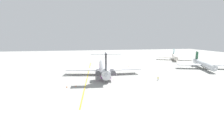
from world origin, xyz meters
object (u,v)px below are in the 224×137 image
at_px(airliner_far_left, 175,57).
at_px(ground_crew_near_nose, 158,78).
at_px(airliner_mid_left, 204,64).
at_px(safety_cone_wingtip, 76,86).
at_px(ground_crew_near_tail, 136,67).
at_px(safety_cone_nose, 129,66).
at_px(main_jetliner, 104,68).
at_px(safety_cone_tail, 67,87).

relative_size(airliner_far_left, ground_crew_near_nose, 15.44).
bearing_deg(airliner_mid_left, safety_cone_wingtip, -53.97).
height_order(airliner_mid_left, safety_cone_wingtip, airliner_mid_left).
distance_m(ground_crew_near_tail, safety_cone_nose, 8.08).
bearing_deg(safety_cone_nose, safety_cone_wingtip, -39.84).
xyz_separation_m(main_jetliner, safety_cone_wingtip, (18.47, -13.76, -3.00)).
relative_size(main_jetliner, airliner_far_left, 1.56).
xyz_separation_m(airliner_mid_left, ground_crew_near_nose, (20.99, -38.96, -1.58)).
bearing_deg(airliner_mid_left, ground_crew_near_nose, -43.38).
distance_m(airliner_mid_left, ground_crew_near_nose, 44.29).
bearing_deg(main_jetliner, ground_crew_near_nose, -121.47).
height_order(ground_crew_near_tail, safety_cone_wingtip, ground_crew_near_tail).
height_order(ground_crew_near_tail, safety_cone_tail, ground_crew_near_tail).
bearing_deg(safety_cone_wingtip, safety_cone_tail, -72.45).
height_order(airliner_far_left, safety_cone_wingtip, airliner_far_left).
height_order(main_jetliner, safety_cone_tail, main_jetliner).
bearing_deg(ground_crew_near_nose, airliner_mid_left, -33.30).
bearing_deg(safety_cone_tail, safety_cone_nose, 138.20).
xyz_separation_m(safety_cone_wingtip, safety_cone_tail, (1.02, -3.24, 0.00)).
bearing_deg(main_jetliner, airliner_mid_left, -78.73).
relative_size(main_jetliner, airliner_mid_left, 1.39).
distance_m(ground_crew_near_nose, safety_cone_tail, 37.71).
height_order(airliner_mid_left, safety_cone_tail, airliner_mid_left).
bearing_deg(airliner_far_left, ground_crew_near_tail, -27.12).
height_order(ground_crew_near_nose, safety_cone_tail, ground_crew_near_nose).
height_order(main_jetliner, ground_crew_near_nose, main_jetliner).
height_order(ground_crew_near_nose, safety_cone_wingtip, ground_crew_near_nose).
xyz_separation_m(airliner_mid_left, safety_cone_wingtip, (23.42, -73.27, -2.39)).
distance_m(airliner_far_left, airliner_mid_left, 41.05).
bearing_deg(safety_cone_wingtip, airliner_far_left, 129.14).
distance_m(main_jetliner, ground_crew_near_nose, 26.15).
distance_m(main_jetliner, ground_crew_near_tail, 24.37).
bearing_deg(airliner_mid_left, safety_cone_tail, -53.97).
bearing_deg(ground_crew_near_nose, main_jetliner, 80.40).
relative_size(airliner_far_left, airliner_mid_left, 0.89).
bearing_deg(safety_cone_tail, safety_cone_wingtip, 107.55).
relative_size(airliner_mid_left, ground_crew_near_nose, 17.32).
bearing_deg(main_jetliner, safety_cone_wingtip, 149.81).
xyz_separation_m(airliner_far_left, safety_cone_nose, (25.20, -46.31, -2.17)).
relative_size(airliner_far_left, safety_cone_nose, 48.09).
relative_size(safety_cone_wingtip, safety_cone_tail, 1.00).
height_order(ground_crew_near_nose, safety_cone_nose, ground_crew_near_nose).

